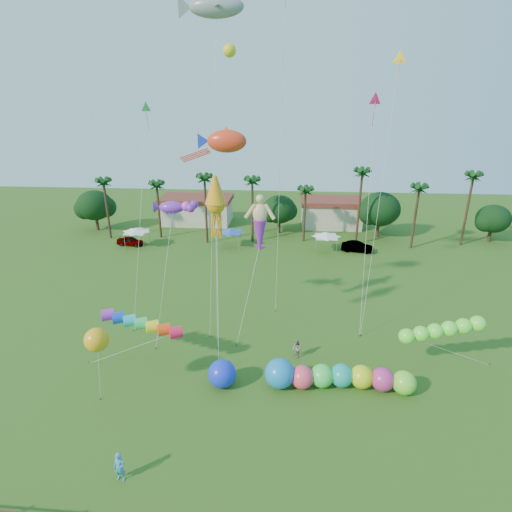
# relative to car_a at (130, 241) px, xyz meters

# --- Properties ---
(ground) EXTENTS (160.00, 160.00, 0.00)m
(ground) POSITION_rel_car_a_xyz_m (21.45, -36.70, -0.69)
(ground) COLOR #285116
(ground) RESTS_ON ground
(tree_line) EXTENTS (69.46, 8.91, 11.00)m
(tree_line) POSITION_rel_car_a_xyz_m (25.02, 7.30, 3.59)
(tree_line) COLOR #3A2819
(tree_line) RESTS_ON ground
(buildings_row) EXTENTS (35.00, 7.00, 4.00)m
(buildings_row) POSITION_rel_car_a_xyz_m (18.36, 13.30, 1.31)
(buildings_row) COLOR beige
(buildings_row) RESTS_ON ground
(tent_row) EXTENTS (31.00, 4.00, 0.60)m
(tent_row) POSITION_rel_car_a_xyz_m (15.45, -0.37, 2.06)
(tent_row) COLOR white
(tent_row) RESTS_ON ground
(car_a) EXTENTS (4.21, 2.12, 1.37)m
(car_a) POSITION_rel_car_a_xyz_m (0.00, 0.00, 0.00)
(car_a) COLOR #4C4C54
(car_a) RESTS_ON ground
(car_b) EXTENTS (4.75, 2.39, 1.49)m
(car_b) POSITION_rel_car_a_xyz_m (34.12, -0.06, 0.06)
(car_b) COLOR #4C4C54
(car_b) RESTS_ON ground
(spectator_a) EXTENTS (0.74, 0.54, 1.89)m
(spectator_a) POSITION_rel_car_a_xyz_m (14.76, -39.75, 0.26)
(spectator_a) COLOR #378AC1
(spectator_a) RESTS_ON ground
(spectator_b) EXTENTS (0.94, 1.02, 1.70)m
(spectator_b) POSITION_rel_car_a_xyz_m (24.93, -27.04, 0.16)
(spectator_b) COLOR gray
(spectator_b) RESTS_ON ground
(caterpillar_inflatable) EXTENTS (11.25, 2.52, 2.30)m
(caterpillar_inflatable) POSITION_rel_car_a_xyz_m (27.63, -30.68, 0.28)
(caterpillar_inflatable) COLOR #FF4362
(caterpillar_inflatable) RESTS_ON ground
(blue_ball) EXTENTS (2.15, 2.15, 2.15)m
(blue_ball) POSITION_rel_car_a_xyz_m (19.23, -31.16, 0.39)
(blue_ball) COLOR #1932E9
(blue_ball) RESTS_ON ground
(rainbow_tube) EXTENTS (9.45, 2.86, 4.06)m
(rainbow_tube) POSITION_rel_car_a_xyz_m (13.70, -29.69, 2.90)
(rainbow_tube) COLOR #F41B45
(rainbow_tube) RESTS_ON ground
(green_worm) EXTENTS (10.70, 3.87, 3.74)m
(green_worm) POSITION_rel_car_a_xyz_m (33.51, -27.81, 2.30)
(green_worm) COLOR #65FF38
(green_worm) RESTS_ON ground
(orange_ball_kite) EXTENTS (1.92, 1.92, 5.86)m
(orange_ball_kite) POSITION_rel_car_a_xyz_m (10.99, -33.32, 4.33)
(orange_ball_kite) COLOR #F2A413
(orange_ball_kite) RESTS_ON ground
(merman_kite) EXTENTS (3.03, 5.88, 12.21)m
(merman_kite) POSITION_rel_car_a_xyz_m (21.34, -20.98, 8.98)
(merman_kite) COLOR #EABF84
(merman_kite) RESTS_ON ground
(fish_kite) EXTENTS (5.34, 6.67, 18.30)m
(fish_kite) POSITION_rel_car_a_xyz_m (18.49, -21.03, 16.54)
(fish_kite) COLOR red
(fish_kite) RESTS_ON ground
(shark_kite) EXTENTS (6.28, 6.77, 28.57)m
(shark_kite) POSITION_rel_car_a_xyz_m (17.65, -19.30, 26.80)
(shark_kite) COLOR gray
(shark_kite) RESTS_ON ground
(squid_kite) EXTENTS (1.65, 4.44, 15.28)m
(squid_kite) POSITION_rel_car_a_xyz_m (18.32, -26.29, 12.27)
(squid_kite) COLOR orange
(squid_kite) RESTS_ON ground
(lobster_kite) EXTENTS (4.18, 5.77, 12.48)m
(lobster_kite) POSITION_rel_car_a_xyz_m (13.69, -22.44, 11.03)
(lobster_kite) COLOR purple
(lobster_kite) RESTS_ON ground
(delta_kite_red) EXTENTS (1.33, 4.72, 21.18)m
(delta_kite_red) POSITION_rel_car_a_xyz_m (30.96, -19.05, 19.54)
(delta_kite_red) COLOR #F01A52
(delta_kite_red) RESTS_ON ground
(delta_kite_yellow) EXTENTS (2.33, 4.66, 24.33)m
(delta_kite_yellow) POSITION_rel_car_a_xyz_m (32.54, -19.04, 22.60)
(delta_kite_yellow) COLOR yellow
(delta_kite_yellow) RESTS_ON ground
(delta_kite_green) EXTENTS (2.10, 5.09, 20.44)m
(delta_kite_green) POSITION_rel_car_a_xyz_m (11.15, -19.60, 18.74)
(delta_kite_green) COLOR green
(delta_kite_green) RESTS_ON ground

